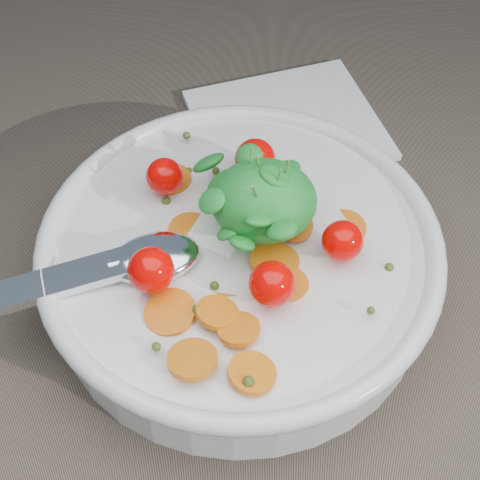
{
  "coord_description": "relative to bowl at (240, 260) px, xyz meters",
  "views": [
    {
      "loc": [
        0.01,
        -0.35,
        0.49
      ],
      "look_at": [
        0.0,
        0.0,
        0.06
      ],
      "focal_mm": 55.0,
      "sensor_mm": 36.0,
      "label": 1
    }
  ],
  "objects": [
    {
      "name": "napkin",
      "position": [
        0.04,
        0.19,
        -0.03
      ],
      "size": [
        0.21,
        0.2,
        0.01
      ],
      "primitive_type": "cube",
      "rotation": [
        0.0,
        0.0,
        0.34
      ],
      "color": "white",
      "rests_on": "ground"
    },
    {
      "name": "ground",
      "position": [
        -0.0,
        -0.0,
        -0.04
      ],
      "size": [
        6.0,
        6.0,
        0.0
      ],
      "primitive_type": "plane",
      "color": "#706150",
      "rests_on": "ground"
    },
    {
      "name": "bowl",
      "position": [
        0.0,
        0.0,
        0.0
      ],
      "size": [
        0.33,
        0.31,
        0.13
      ],
      "color": "white",
      "rests_on": "ground"
    }
  ]
}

